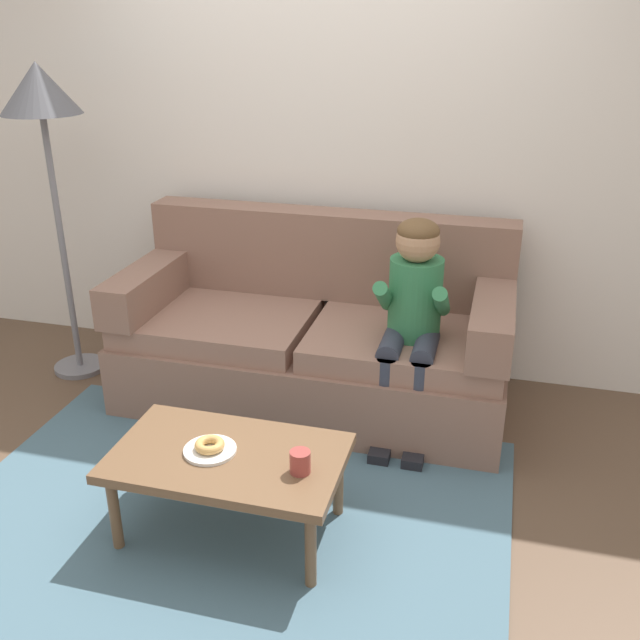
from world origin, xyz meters
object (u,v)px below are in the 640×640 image
(person_child, at_px, (413,309))
(donut, at_px, (210,445))
(toy_controller, at_px, (133,462))
(coffee_table, at_px, (228,462))
(couch, at_px, (315,339))
(floor_lamp, at_px, (42,112))
(mug, at_px, (300,462))

(person_child, relative_size, donut, 9.18)
(donut, height_order, toy_controller, donut)
(coffee_table, relative_size, donut, 7.66)
(coffee_table, xyz_separation_m, donut, (-0.07, -0.01, 0.07))
(couch, relative_size, coffee_table, 2.21)
(couch, relative_size, donut, 16.97)
(coffee_table, height_order, floor_lamp, floor_lamp)
(coffee_table, distance_m, floor_lamp, 2.16)
(couch, bearing_deg, toy_controller, -126.79)
(couch, distance_m, mug, 1.25)
(couch, xyz_separation_m, coffee_table, (-0.04, -1.18, -0.01))
(donut, height_order, floor_lamp, floor_lamp)
(donut, bearing_deg, floor_lamp, 139.92)
(coffee_table, height_order, person_child, person_child)
(coffee_table, bearing_deg, floor_lamp, 141.51)
(toy_controller, bearing_deg, mug, -9.76)
(donut, bearing_deg, mug, -5.46)
(toy_controller, bearing_deg, coffee_table, -15.47)
(coffee_table, relative_size, mug, 10.22)
(coffee_table, xyz_separation_m, floor_lamp, (-1.42, 1.13, 1.16))
(mug, bearing_deg, donut, 174.54)
(coffee_table, height_order, mug, mug)
(coffee_table, bearing_deg, toy_controller, 153.97)
(person_child, bearing_deg, mug, -104.90)
(coffee_table, relative_size, toy_controller, 4.07)
(mug, xyz_separation_m, toy_controller, (-0.93, 0.34, -0.40))
(coffee_table, height_order, toy_controller, coffee_table)
(donut, relative_size, floor_lamp, 0.07)
(couch, bearing_deg, floor_lamp, -178.26)
(donut, distance_m, mug, 0.39)
(mug, xyz_separation_m, floor_lamp, (-1.73, 1.17, 1.08))
(mug, relative_size, floor_lamp, 0.05)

